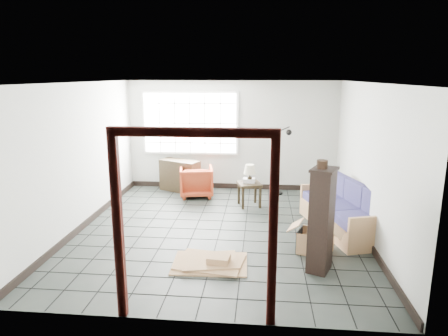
# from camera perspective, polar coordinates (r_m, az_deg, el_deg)

# --- Properties ---
(ground) EXTENTS (5.50, 5.50, 0.00)m
(ground) POSITION_cam_1_polar(r_m,az_deg,el_deg) (7.27, -0.56, -8.83)
(ground) COLOR black
(ground) RESTS_ON ground
(room_shell) EXTENTS (5.02, 5.52, 2.61)m
(room_shell) POSITION_cam_1_polar(r_m,az_deg,el_deg) (6.85, -0.57, 4.40)
(room_shell) COLOR #B8BBB4
(room_shell) RESTS_ON ground
(window_panel) EXTENTS (2.32, 0.08, 1.52)m
(window_panel) POSITION_cam_1_polar(r_m,az_deg,el_deg) (9.63, -4.87, 6.41)
(window_panel) COLOR silver
(window_panel) RESTS_ON ground
(doorway_trim) EXTENTS (1.80, 0.08, 2.20)m
(doorway_trim) POSITION_cam_1_polar(r_m,az_deg,el_deg) (4.28, -4.37, -5.13)
(doorway_trim) COLOR #3C110D
(doorway_trim) RESTS_ON ground
(futon_sofa) EXTENTS (1.28, 2.12, 0.88)m
(futon_sofa) POSITION_cam_1_polar(r_m,az_deg,el_deg) (7.49, 16.79, -6.15)
(futon_sofa) COLOR #986A44
(futon_sofa) RESTS_ON ground
(armchair) EXTENTS (0.85, 0.81, 0.76)m
(armchair) POSITION_cam_1_polar(r_m,az_deg,el_deg) (9.16, -3.98, -1.71)
(armchair) COLOR maroon
(armchair) RESTS_ON ground
(side_table) EXTENTS (0.57, 0.57, 0.51)m
(side_table) POSITION_cam_1_polar(r_m,az_deg,el_deg) (8.45, 3.65, -2.72)
(side_table) COLOR black
(side_table) RESTS_ON ground
(table_lamp) EXTENTS (0.32, 0.32, 0.40)m
(table_lamp) POSITION_cam_1_polar(r_m,az_deg,el_deg) (8.34, 3.71, -0.32)
(table_lamp) COLOR black
(table_lamp) RESTS_ON side_table
(projector) EXTENTS (0.26, 0.21, 0.09)m
(projector) POSITION_cam_1_polar(r_m,az_deg,el_deg) (8.45, 3.57, -1.78)
(projector) COLOR silver
(projector) RESTS_ON side_table
(floor_lamp) EXTENTS (0.43, 0.36, 1.61)m
(floor_lamp) POSITION_cam_1_polar(r_m,az_deg,el_deg) (9.22, 8.43, 1.33)
(floor_lamp) COLOR black
(floor_lamp) RESTS_ON ground
(console_shelf) EXTENTS (1.03, 0.75, 0.75)m
(console_shelf) POSITION_cam_1_polar(r_m,az_deg,el_deg) (9.60, -6.32, -1.08)
(console_shelf) COLOR black
(console_shelf) RESTS_ON ground
(tall_shelf) EXTENTS (0.45, 0.50, 1.50)m
(tall_shelf) POSITION_cam_1_polar(r_m,az_deg,el_deg) (5.74, 13.74, -7.20)
(tall_shelf) COLOR black
(tall_shelf) RESTS_ON ground
(pot) EXTENTS (0.16, 0.16, 0.11)m
(pot) POSITION_cam_1_polar(r_m,az_deg,el_deg) (5.51, 13.85, 0.52)
(pot) COLOR black
(pot) RESTS_ON tall_shelf
(open_box) EXTENTS (0.92, 0.64, 0.47)m
(open_box) POSITION_cam_1_polar(r_m,az_deg,el_deg) (6.52, 12.89, -10.22)
(open_box) COLOR #976D48
(open_box) RESTS_ON ground
(cardboard_pile) EXTENTS (1.12, 0.84, 0.16)m
(cardboard_pile) POSITION_cam_1_polar(r_m,az_deg,el_deg) (6.03, -1.85, -13.24)
(cardboard_pile) COLOR #976D48
(cardboard_pile) RESTS_ON ground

